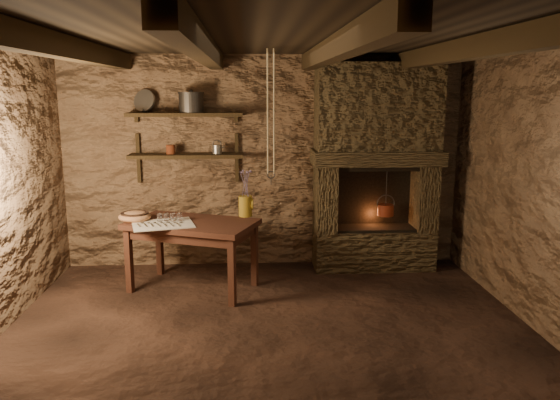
{
  "coord_description": "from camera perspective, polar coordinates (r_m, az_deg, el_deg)",
  "views": [
    {
      "loc": [
        -0.16,
        -4.2,
        2.0
      ],
      "look_at": [
        0.13,
        0.9,
        0.98
      ],
      "focal_mm": 35.0,
      "sensor_mm": 36.0,
      "label": 1
    }
  ],
  "objects": [
    {
      "name": "work_table",
      "position": [
        5.64,
        -9.11,
        -5.48
      ],
      "size": [
        1.42,
        1.12,
        0.71
      ],
      "rotation": [
        0.0,
        0.0,
        -0.38
      ],
      "color": "#361B13",
      "rests_on": "floor"
    },
    {
      "name": "drinking_glasses",
      "position": [
        5.58,
        -11.8,
        -1.8
      ],
      "size": [
        0.19,
        0.06,
        0.07
      ],
      "primitive_type": null,
      "color": "white",
      "rests_on": "linen_cloth"
    },
    {
      "name": "iron_stockpot",
      "position": [
        6.07,
        -9.25,
        9.95
      ],
      "size": [
        0.29,
        0.29,
        0.2
      ],
      "primitive_type": "cylinder",
      "rotation": [
        0.0,
        0.0,
        -0.09
      ],
      "color": "#312E2C",
      "rests_on": "shelf_upper"
    },
    {
      "name": "front_wall",
      "position": [
        2.34,
        0.91,
        -8.64
      ],
      "size": [
        4.5,
        0.04,
        2.4
      ],
      "primitive_type": "cube",
      "color": "#4D3524",
      "rests_on": "floor"
    },
    {
      "name": "right_wall",
      "position": [
        4.91,
        26.23,
        0.76
      ],
      "size": [
        0.04,
        4.0,
        2.4
      ],
      "primitive_type": "cube",
      "color": "#4D3524",
      "rests_on": "floor"
    },
    {
      "name": "small_kettle",
      "position": [
        6.08,
        -6.58,
        5.29
      ],
      "size": [
        0.16,
        0.13,
        0.15
      ],
      "primitive_type": null,
      "rotation": [
        0.0,
        0.0,
        -0.21
      ],
      "color": "gray",
      "rests_on": "shelf_lower"
    },
    {
      "name": "shelf_upper",
      "position": [
        6.08,
        -9.88,
        8.8
      ],
      "size": [
        1.25,
        0.3,
        0.04
      ],
      "primitive_type": "cube",
      "color": "black",
      "rests_on": "back_wall"
    },
    {
      "name": "tin_pan",
      "position": [
        6.24,
        -13.98,
        10.03
      ],
      "size": [
        0.27,
        0.2,
        0.25
      ],
      "primitive_type": "cylinder",
      "rotation": [
        1.26,
        0.0,
        -0.39
      ],
      "color": "gray",
      "rests_on": "shelf_upper"
    },
    {
      "name": "beam_mid_left",
      "position": [
        4.22,
        -8.15,
        15.42
      ],
      "size": [
        0.14,
        3.95,
        0.16
      ],
      "primitive_type": "cube",
      "color": "black",
      "rests_on": "ceiling"
    },
    {
      "name": "ceiling",
      "position": [
        4.22,
        -1.1,
        16.76
      ],
      "size": [
        4.5,
        4.0,
        0.04
      ],
      "primitive_type": "cube",
      "color": "black",
      "rests_on": "back_wall"
    },
    {
      "name": "red_pot",
      "position": [
        6.25,
        10.97,
        -0.95
      ],
      "size": [
        0.23,
        0.23,
        0.54
      ],
      "rotation": [
        0.0,
        0.0,
        0.31
      ],
      "color": "maroon",
      "rests_on": "hearth"
    },
    {
      "name": "shelf_lower",
      "position": [
        6.12,
        -9.74,
        4.59
      ],
      "size": [
        1.25,
        0.3,
        0.04
      ],
      "primitive_type": "cube",
      "color": "black",
      "rests_on": "back_wall"
    },
    {
      "name": "hearth",
      "position": [
        6.18,
        9.99,
        3.96
      ],
      "size": [
        1.43,
        0.51,
        2.3
      ],
      "color": "#382D1C",
      "rests_on": "floor"
    },
    {
      "name": "beam_far_left",
      "position": [
        4.42,
        -21.63,
        14.58
      ],
      "size": [
        0.14,
        3.95,
        0.16
      ],
      "primitive_type": "cube",
      "color": "black",
      "rests_on": "ceiling"
    },
    {
      "name": "back_wall",
      "position": [
        6.25,
        -1.77,
        3.97
      ],
      "size": [
        4.5,
        0.04,
        2.4
      ],
      "primitive_type": "cube",
      "color": "#4D3524",
      "rests_on": "floor"
    },
    {
      "name": "stoneware_jug",
      "position": [
        5.69,
        -3.62,
        0.39
      ],
      "size": [
        0.17,
        0.17,
        0.49
      ],
      "rotation": [
        0.0,
        0.0,
        0.29
      ],
      "color": "#A78420",
      "rests_on": "work_table"
    },
    {
      "name": "beam_far_right",
      "position": [
        4.52,
        18.93,
        14.66
      ],
      "size": [
        0.14,
        3.95,
        0.16
      ],
      "primitive_type": "cube",
      "color": "black",
      "rests_on": "ceiling"
    },
    {
      "name": "rusty_tin",
      "position": [
        6.13,
        -11.35,
        5.2
      ],
      "size": [
        0.12,
        0.12,
        0.1
      ],
      "primitive_type": "cylinder",
      "rotation": [
        0.0,
        0.0,
        0.23
      ],
      "color": "#5E2412",
      "rests_on": "shelf_lower"
    },
    {
      "name": "wooden_bowl",
      "position": [
        5.72,
        -14.93,
        -1.7
      ],
      "size": [
        0.38,
        0.38,
        0.11
      ],
      "primitive_type": "ellipsoid",
      "rotation": [
        0.0,
        0.0,
        0.19
      ],
      "color": "#966441",
      "rests_on": "work_table"
    },
    {
      "name": "hanging_ropes",
      "position": [
        5.25,
        -0.97,
        9.14
      ],
      "size": [
        0.08,
        0.08,
        1.2
      ],
      "primitive_type": null,
      "color": "beige",
      "rests_on": "ceiling"
    },
    {
      "name": "floor",
      "position": [
        4.65,
        -0.99,
        -14.14
      ],
      "size": [
        4.5,
        4.5,
        0.0
      ],
      "primitive_type": "plane",
      "color": "black",
      "rests_on": "ground"
    },
    {
      "name": "beam_mid_right",
      "position": [
        4.26,
        5.89,
        15.44
      ],
      "size": [
        0.14,
        3.95,
        0.16
      ],
      "primitive_type": "cube",
      "color": "black",
      "rests_on": "ceiling"
    },
    {
      "name": "pewter_cutlery_row",
      "position": [
        5.46,
        -12.17,
        -2.43
      ],
      "size": [
        0.52,
        0.3,
        0.01
      ],
      "primitive_type": null,
      "rotation": [
        0.0,
        0.0,
        0.25
      ],
      "color": "gray",
      "rests_on": "linen_cloth"
    },
    {
      "name": "linen_cloth",
      "position": [
        5.48,
        -12.14,
        -2.48
      ],
      "size": [
        0.68,
        0.6,
        0.01
      ],
      "primitive_type": "cube",
      "rotation": [
        0.0,
        0.0,
        0.25
      ],
      "color": "beige",
      "rests_on": "work_table"
    }
  ]
}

